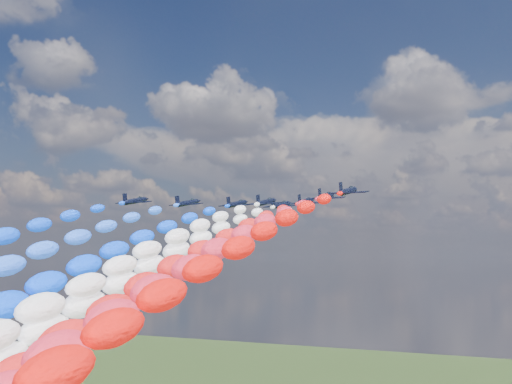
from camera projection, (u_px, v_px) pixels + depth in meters
The scene contains 14 objects.
jet_0 at pixel (135, 201), 170.54m from camera, with size 9.30×12.46×2.75m, color black, non-canonical shape.
jet_1 at pixel (187, 203), 176.95m from camera, with size 9.30×12.46×2.75m, color black, non-canonical shape.
jet_2 at pixel (237, 204), 179.55m from camera, with size 9.30×12.46×2.75m, color black, non-canonical shape.
trail_2 at pixel (65, 291), 119.97m from camera, with size 6.27×125.53×45.16m, color #0841F7, non-canonical shape.
jet_3 at pixel (266, 202), 174.07m from camera, with size 9.30×12.46×2.75m, color black, non-canonical shape.
trail_3 at pixel (101, 292), 114.48m from camera, with size 6.27×125.53×45.16m, color white, non-canonical shape.
jet_4 at pixel (281, 205), 183.44m from camera, with size 9.30×12.46×2.75m, color black, non-canonical shape.
trail_4 at pixel (136, 290), 123.85m from camera, with size 6.27×125.53×45.16m, color white, non-canonical shape.
jet_5 at pixel (306, 202), 173.02m from camera, with size 9.30×12.46×2.75m, color black, non-canonical shape.
trail_5 at pixel (160, 293), 113.43m from camera, with size 6.27×125.53×45.16m, color red, non-canonical shape.
jet_6 at pixel (326, 197), 158.33m from camera, with size 9.30×12.46×2.75m, color black, non-canonical shape.
trail_6 at pixel (171, 298), 98.74m from camera, with size 6.27×125.53×45.16m, color red, non-canonical shape.
jet_7 at pixel (348, 191), 145.12m from camera, with size 9.30×12.46×2.75m, color black, non-canonical shape.
trail_7 at pixel (185, 304), 85.53m from camera, with size 6.27×125.53×45.16m, color red, non-canonical shape.
Camera 1 is at (75.11, -144.87, 76.86)m, focal length 46.76 mm.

